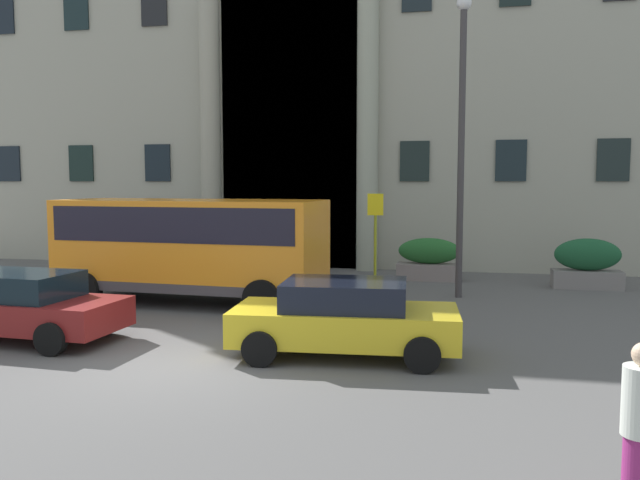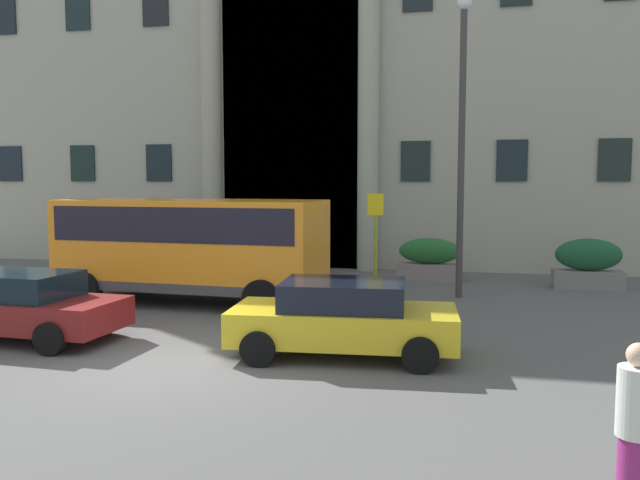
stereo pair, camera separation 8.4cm
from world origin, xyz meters
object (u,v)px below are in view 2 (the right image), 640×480
Objects in this scene: parked_sedan_second at (344,317)px; motorcycle_far_end at (4,294)px; hedge_planter_far_west at (430,260)px; lamppost_plaza_centre at (462,126)px; hedge_planter_west at (588,265)px; parked_coupe_end at (14,305)px; hedge_planter_far_east at (295,252)px; pedestrian_man_red_shirt at (636,434)px; orange_minibus at (192,241)px; bus_stop_sign at (375,233)px; hedge_planter_entrance_left at (149,254)px.

parked_sedan_second reaches higher than motorcycle_far_end.
lamppost_plaza_centre reaches higher than hedge_planter_far_west.
hedge_planter_west is 4.72m from hedge_planter_far_west.
parked_coupe_end is 2.98m from motorcycle_far_end.
parked_sedan_second is 2.00× the size of motorcycle_far_end.
hedge_planter_far_east is 4.51m from hedge_planter_far_west.
motorcycle_far_end is at bearing 135.33° from parked_coupe_end.
hedge_planter_far_east is 16.35m from pedestrian_man_red_shirt.
orange_minibus reaches higher than parked_sedan_second.
lamppost_plaza_centre reaches higher than bus_stop_sign.
motorcycle_far_end is (-2.00, 2.20, -0.24)m from parked_coupe_end.
parked_sedan_second is at bearing -19.47° from motorcycle_far_end.
pedestrian_man_red_shirt is (12.38, -7.17, 0.41)m from motorcycle_far_end.
orange_minibus is 3.52× the size of hedge_planter_west.
hedge_planter_far_east is at bearing 74.39° from parked_coupe_end.
hedge_planter_west is at bearing -54.43° from pedestrian_man_red_shirt.
hedge_planter_far_east is 0.96× the size of pedestrian_man_red_shirt.
motorcycle_far_end is (-5.30, -7.56, -0.34)m from hedge_planter_far_east.
motorcycle_far_end is 1.22× the size of pedestrian_man_red_shirt.
hedge_planter_far_west is (-4.67, 0.65, -0.06)m from hedge_planter_west.
parked_coupe_end is at bearing -142.43° from lamppost_plaza_centre.
lamppost_plaza_centre reaches higher than motorcycle_far_end.
parked_sedan_second is (3.42, -9.58, -0.08)m from hedge_planter_far_east.
orange_minibus reaches higher than hedge_planter_far_west.
hedge_planter_entrance_left is 9.57m from hedge_planter_far_west.
orange_minibus is at bearing 22.83° from motorcycle_far_end.
pedestrian_man_red_shirt is at bearing -22.48° from parked_coupe_end.
hedge_planter_entrance_left is at bearing 103.84° from parked_coupe_end.
pedestrian_man_red_shirt is (3.92, -11.51, -0.88)m from bus_stop_sign.
parked_coupe_end is 2.64× the size of pedestrian_man_red_shirt.
bus_stop_sign is (4.53, 2.13, 0.13)m from orange_minibus.
parked_coupe_end is 11.51m from pedestrian_man_red_shirt.
hedge_planter_far_west is at bearing 107.60° from lamppost_plaza_centre.
parked_coupe_end is at bearing -110.58° from orange_minibus.
hedge_planter_far_west is 9.56m from parked_sedan_second.
hedge_planter_west is 15.41m from parked_coupe_end.
orange_minibus is at bearing -161.15° from lamppost_plaza_centre.
lamppost_plaza_centre is (8.75, 6.73, 3.97)m from parked_coupe_end.
lamppost_plaza_centre is (-1.64, 11.70, 3.81)m from pedestrian_man_red_shirt.
hedge_planter_far_east is 10.17m from parked_sedan_second.
parked_sedan_second is at bearing -123.08° from hedge_planter_west.
parked_sedan_second is at bearing -87.68° from bus_stop_sign.
hedge_planter_entrance_left is 0.36× the size of parked_sedan_second.
lamppost_plaza_centre is at bearing 16.40° from motorcycle_far_end.
hedge_planter_west is at bearing 22.53° from bus_stop_sign.
hedge_planter_far_east is at bearing -20.24° from pedestrian_man_red_shirt.
bus_stop_sign is 3.72m from lamppost_plaza_centre.
lamppost_plaza_centre reaches higher than parked_sedan_second.
orange_minibus is 0.86× the size of lamppost_plaza_centre.
parked_coupe_end is 0.56× the size of lamppost_plaza_centre.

